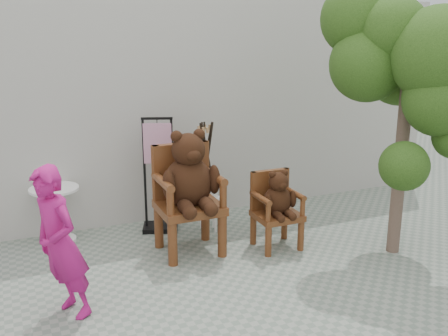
% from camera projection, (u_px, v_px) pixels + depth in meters
% --- Properties ---
extents(ground_plane, '(60.00, 60.00, 0.00)m').
position_uv_depth(ground_plane, '(242.00, 305.00, 5.10)').
color(ground_plane, gray).
rests_on(ground_plane, ground).
extents(back_wall, '(9.00, 1.00, 3.00)m').
position_uv_depth(back_wall, '(151.00, 108.00, 7.46)').
color(back_wall, '#ADAAA2').
rests_on(back_wall, ground).
extents(chair_big, '(0.73, 0.79, 1.49)m').
position_uv_depth(chair_big, '(188.00, 183.00, 6.11)').
color(chair_big, '#4B2510').
rests_on(chair_big, ground).
extents(chair_small, '(0.53, 0.52, 0.98)m').
position_uv_depth(chair_small, '(277.00, 202.00, 6.32)').
color(chair_small, '#4B2510').
rests_on(chair_small, ground).
extents(person, '(0.56, 0.64, 1.48)m').
position_uv_depth(person, '(60.00, 244.00, 4.70)').
color(person, '#AB156A').
rests_on(person, ground).
extents(cafe_table, '(0.60, 0.60, 0.70)m').
position_uv_depth(cafe_table, '(56.00, 208.00, 6.51)').
color(cafe_table, white).
rests_on(cafe_table, ground).
extents(display_stand, '(0.54, 0.48, 1.51)m').
position_uv_depth(display_stand, '(159.00, 188.00, 6.85)').
color(display_stand, black).
rests_on(display_stand, ground).
extents(stool_bucket, '(0.32, 0.32, 1.45)m').
position_uv_depth(stool_bucket, '(208.00, 184.00, 6.81)').
color(stool_bucket, white).
rests_on(stool_bucket, ground).
extents(tree, '(1.50, 1.76, 3.13)m').
position_uv_depth(tree, '(404.00, 64.00, 5.75)').
color(tree, '#4A372C').
rests_on(tree, ground).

